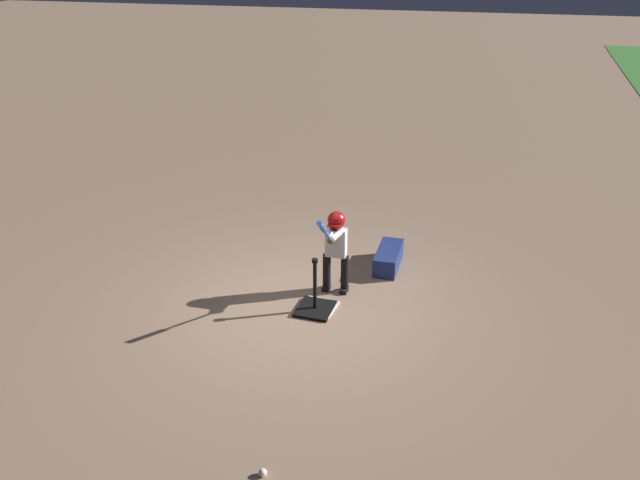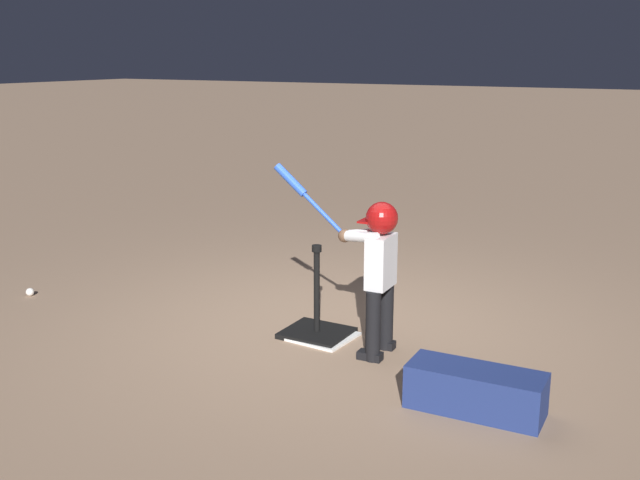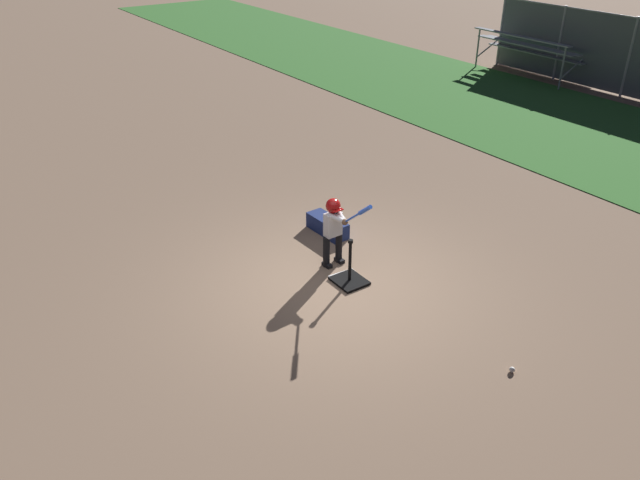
% 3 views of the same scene
% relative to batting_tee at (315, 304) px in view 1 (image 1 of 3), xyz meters
% --- Properties ---
extents(ground_plane, '(90.00, 90.00, 0.00)m').
position_rel_batting_tee_xyz_m(ground_plane, '(0.00, -0.22, -0.09)').
color(ground_plane, '#93755B').
extents(home_plate, '(0.47, 0.47, 0.02)m').
position_rel_batting_tee_xyz_m(home_plate, '(-0.07, 0.02, -0.08)').
color(home_plate, white).
rests_on(home_plate, ground_plane).
extents(batting_tee, '(0.50, 0.45, 0.74)m').
position_rel_batting_tee_xyz_m(batting_tee, '(0.00, 0.00, 0.00)').
color(batting_tee, black).
rests_on(batting_tee, ground_plane).
extents(batter_child, '(0.99, 0.36, 1.37)m').
position_rel_batting_tee_xyz_m(batter_child, '(-0.55, 0.10, 0.65)').
color(batter_child, black).
rests_on(batter_child, ground_plane).
extents(baseball, '(0.07, 0.07, 0.07)m').
position_rel_batting_tee_xyz_m(baseball, '(2.80, 0.42, -0.05)').
color(baseball, white).
rests_on(baseball, ground_plane).
extents(equipment_bag, '(0.85, 0.35, 0.28)m').
position_rel_batting_tee_xyz_m(equipment_bag, '(-1.49, 0.64, 0.05)').
color(equipment_bag, navy).
rests_on(equipment_bag, ground_plane).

